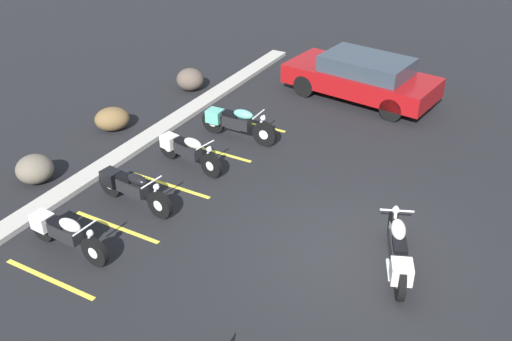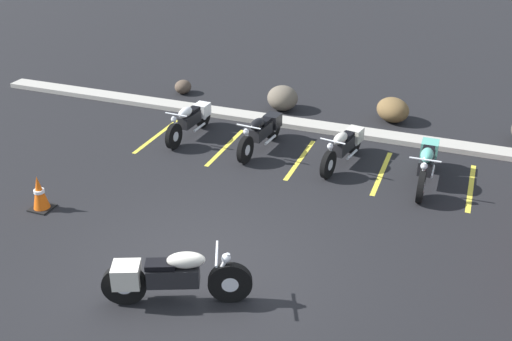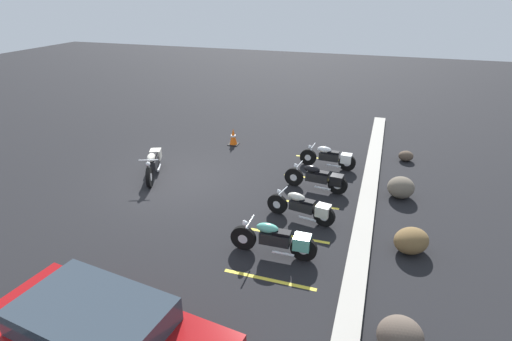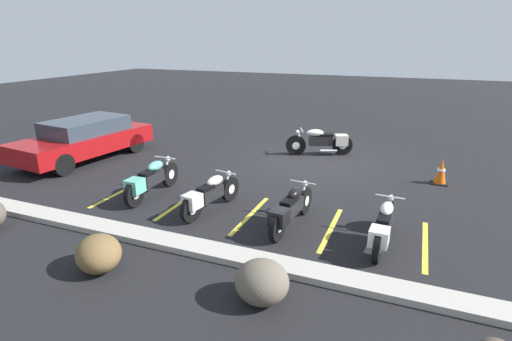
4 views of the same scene
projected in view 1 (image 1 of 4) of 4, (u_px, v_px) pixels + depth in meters
name	position (u px, v px, depth m)	size (l,w,h in m)	color
ground	(350.00, 253.00, 11.26)	(60.00, 60.00, 0.00)	black
motorcycle_cream_featured	(398.00, 251.00, 10.56)	(2.08, 1.05, 0.87)	black
parked_bike_0	(63.00, 232.00, 11.12)	(0.56, 1.99, 0.78)	black
parked_bike_1	(130.00, 187.00, 12.45)	(0.59, 2.03, 0.80)	black
parked_bike_2	(186.00, 150.00, 13.86)	(0.68, 1.97, 0.78)	black
parked_bike_3	(235.00, 122.00, 15.05)	(0.59, 2.12, 0.83)	black
car_red	(362.00, 77.00, 17.04)	(2.31, 4.49, 1.29)	black
concrete_curb	(100.00, 169.00, 13.82)	(18.00, 0.50, 0.12)	#A8A399
landscape_rock_0	(112.00, 119.00, 15.53)	(0.90, 0.74, 0.61)	brown
landscape_rock_1	(35.00, 169.00, 13.29)	(0.82, 0.79, 0.65)	#605649
landscape_rock_3	(190.00, 79.00, 17.78)	(0.78, 0.81, 0.66)	brown
stall_line_0	(49.00, 279.00, 10.62)	(0.10, 2.10, 0.00)	gold
stall_line_1	(116.00, 227.00, 11.96)	(0.10, 2.10, 0.00)	gold
stall_line_2	(170.00, 185.00, 13.31)	(0.10, 2.10, 0.00)	gold
stall_line_3	(214.00, 151.00, 14.65)	(0.10, 2.10, 0.00)	gold
stall_line_4	(250.00, 123.00, 16.00)	(0.10, 2.10, 0.00)	gold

